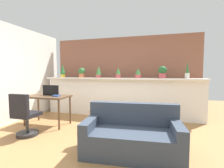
{
  "coord_description": "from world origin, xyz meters",
  "views": [
    {
      "loc": [
        1.14,
        -2.71,
        1.34
      ],
      "look_at": [
        0.07,
        0.98,
        1.07
      ],
      "focal_mm": 25.92,
      "sensor_mm": 36.0,
      "label": 1
    }
  ],
  "objects_px": {
    "potted_plant_1": "(82,73)",
    "potted_plant_4": "(138,74)",
    "potted_plant_6": "(187,72)",
    "desk": "(47,99)",
    "side_cube_shelf": "(101,119)",
    "office_chair": "(25,118)",
    "book_on_desk": "(56,96)",
    "potted_plant_0": "(63,71)",
    "tv_monitor": "(51,90)",
    "couch": "(132,136)",
    "potted_plant_3": "(118,73)",
    "potted_plant_5": "(163,72)",
    "potted_plant_2": "(99,72)",
    "vase_on_shelf": "(102,106)"
  },
  "relations": [
    {
      "from": "potted_plant_1",
      "to": "potted_plant_4",
      "type": "bearing_deg",
      "value": -0.62
    },
    {
      "from": "potted_plant_6",
      "to": "potted_plant_4",
      "type": "bearing_deg",
      "value": -179.46
    },
    {
      "from": "desk",
      "to": "side_cube_shelf",
      "type": "height_order",
      "value": "desk"
    },
    {
      "from": "potted_plant_1",
      "to": "desk",
      "type": "height_order",
      "value": "potted_plant_1"
    },
    {
      "from": "office_chair",
      "to": "book_on_desk",
      "type": "height_order",
      "value": "office_chair"
    },
    {
      "from": "potted_plant_0",
      "to": "desk",
      "type": "relative_size",
      "value": 0.4
    },
    {
      "from": "tv_monitor",
      "to": "couch",
      "type": "xyz_separation_m",
      "value": [
        2.26,
        -0.94,
        -0.6
      ]
    },
    {
      "from": "potted_plant_0",
      "to": "couch",
      "type": "distance_m",
      "value": 3.51
    },
    {
      "from": "potted_plant_0",
      "to": "book_on_desk",
      "type": "height_order",
      "value": "potted_plant_0"
    },
    {
      "from": "side_cube_shelf",
      "to": "potted_plant_3",
      "type": "bearing_deg",
      "value": 82.99
    },
    {
      "from": "side_cube_shelf",
      "to": "couch",
      "type": "xyz_separation_m",
      "value": [
        0.88,
        -0.91,
        0.03
      ]
    },
    {
      "from": "potted_plant_1",
      "to": "potted_plant_3",
      "type": "bearing_deg",
      "value": -1.47
    },
    {
      "from": "potted_plant_3",
      "to": "couch",
      "type": "bearing_deg",
      "value": -70.1
    },
    {
      "from": "potted_plant_3",
      "to": "potted_plant_5",
      "type": "bearing_deg",
      "value": 1.24
    },
    {
      "from": "potted_plant_1",
      "to": "potted_plant_5",
      "type": "xyz_separation_m",
      "value": [
        2.45,
        -0.0,
        0.02
      ]
    },
    {
      "from": "desk",
      "to": "potted_plant_4",
      "type": "bearing_deg",
      "value": 29.03
    },
    {
      "from": "potted_plant_1",
      "to": "potted_plant_2",
      "type": "xyz_separation_m",
      "value": [
        0.57,
        -0.01,
        0.02
      ]
    },
    {
      "from": "potted_plant_1",
      "to": "potted_plant_3",
      "type": "height_order",
      "value": "potted_plant_1"
    },
    {
      "from": "potted_plant_3",
      "to": "potted_plant_4",
      "type": "relative_size",
      "value": 1.07
    },
    {
      "from": "side_cube_shelf",
      "to": "book_on_desk",
      "type": "xyz_separation_m",
      "value": [
        -1.12,
        -0.11,
        0.52
      ]
    },
    {
      "from": "desk",
      "to": "couch",
      "type": "bearing_deg",
      "value": -20.51
    },
    {
      "from": "potted_plant_5",
      "to": "potted_plant_6",
      "type": "xyz_separation_m",
      "value": [
        0.63,
        -0.0,
        0.0
      ]
    },
    {
      "from": "potted_plant_5",
      "to": "vase_on_shelf",
      "type": "height_order",
      "value": "potted_plant_5"
    },
    {
      "from": "desk",
      "to": "potted_plant_3",
      "type": "bearing_deg",
      "value": 37.0
    },
    {
      "from": "office_chair",
      "to": "potted_plant_0",
      "type": "bearing_deg",
      "value": 100.3
    },
    {
      "from": "couch",
      "to": "potted_plant_1",
      "type": "bearing_deg",
      "value": 133.1
    },
    {
      "from": "side_cube_shelf",
      "to": "book_on_desk",
      "type": "distance_m",
      "value": 1.24
    },
    {
      "from": "potted_plant_6",
      "to": "desk",
      "type": "height_order",
      "value": "potted_plant_6"
    },
    {
      "from": "potted_plant_5",
      "to": "side_cube_shelf",
      "type": "bearing_deg",
      "value": -140.07
    },
    {
      "from": "potted_plant_4",
      "to": "side_cube_shelf",
      "type": "relative_size",
      "value": 0.57
    },
    {
      "from": "potted_plant_4",
      "to": "tv_monitor",
      "type": "distance_m",
      "value": 2.42
    },
    {
      "from": "potted_plant_2",
      "to": "office_chair",
      "type": "relative_size",
      "value": 0.39
    },
    {
      "from": "couch",
      "to": "potted_plant_6",
      "type": "bearing_deg",
      "value": 61.24
    },
    {
      "from": "potted_plant_2",
      "to": "office_chair",
      "type": "distance_m",
      "value": 2.38
    },
    {
      "from": "potted_plant_3",
      "to": "desk",
      "type": "xyz_separation_m",
      "value": [
        -1.57,
        -1.18,
        -0.65
      ]
    },
    {
      "from": "desk",
      "to": "tv_monitor",
      "type": "height_order",
      "value": "tv_monitor"
    },
    {
      "from": "potted_plant_1",
      "to": "vase_on_shelf",
      "type": "xyz_separation_m",
      "value": [
        1.08,
        -1.16,
        -0.77
      ]
    },
    {
      "from": "potted_plant_5",
      "to": "office_chair",
      "type": "height_order",
      "value": "potted_plant_5"
    },
    {
      "from": "office_chair",
      "to": "couch",
      "type": "distance_m",
      "value": 2.26
    },
    {
      "from": "desk",
      "to": "tv_monitor",
      "type": "xyz_separation_m",
      "value": [
        0.04,
        0.08,
        0.22
      ]
    },
    {
      "from": "potted_plant_5",
      "to": "book_on_desk",
      "type": "relative_size",
      "value": 2.05
    },
    {
      "from": "desk",
      "to": "couch",
      "type": "xyz_separation_m",
      "value": [
        2.31,
        -0.86,
        -0.38
      ]
    },
    {
      "from": "potted_plant_1",
      "to": "potted_plant_2",
      "type": "bearing_deg",
      "value": -1.39
    },
    {
      "from": "potted_plant_1",
      "to": "potted_plant_5",
      "type": "distance_m",
      "value": 2.45
    },
    {
      "from": "potted_plant_4",
      "to": "vase_on_shelf",
      "type": "relative_size",
      "value": 2.24
    },
    {
      "from": "potted_plant_4",
      "to": "office_chair",
      "type": "bearing_deg",
      "value": -136.69
    },
    {
      "from": "potted_plant_4",
      "to": "potted_plant_6",
      "type": "xyz_separation_m",
      "value": [
        1.29,
        0.01,
        0.05
      ]
    },
    {
      "from": "side_cube_shelf",
      "to": "book_on_desk",
      "type": "relative_size",
      "value": 3.04
    },
    {
      "from": "potted_plant_2",
      "to": "desk",
      "type": "xyz_separation_m",
      "value": [
        -0.94,
        -1.2,
        -0.69
      ]
    },
    {
      "from": "potted_plant_0",
      "to": "potted_plant_4",
      "type": "xyz_separation_m",
      "value": [
        2.46,
        -0.0,
        -0.07
      ]
    }
  ]
}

